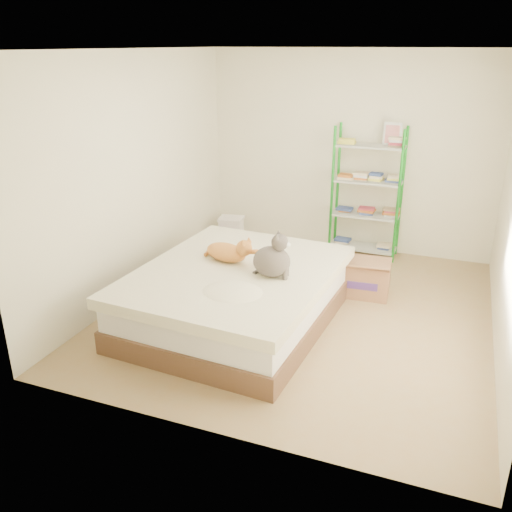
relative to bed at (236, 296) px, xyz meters
The scene contains 7 objects.
room 1.25m from the bed, 41.10° to the left, with size 3.81×4.21×2.61m.
bed is the anchor object (origin of this frame).
orange_cat 0.48m from the bed, 134.02° to the left, with size 0.56×0.30×0.23m, color orange, non-canonical shape.
grey_cat 0.63m from the bed, ahead, with size 0.32×0.38×0.44m, color #675C56, non-canonical shape.
shelf_unit 2.56m from the bed, 70.17° to the left, with size 0.88×0.36×1.74m.
cardboard_box 1.57m from the bed, 46.04° to the left, with size 0.58×0.56×0.44m.
white_bin 2.32m from the bed, 114.59° to the left, with size 0.38×0.34×0.38m.
Camera 1 is at (1.40, -4.98, 2.65)m, focal length 38.00 mm.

